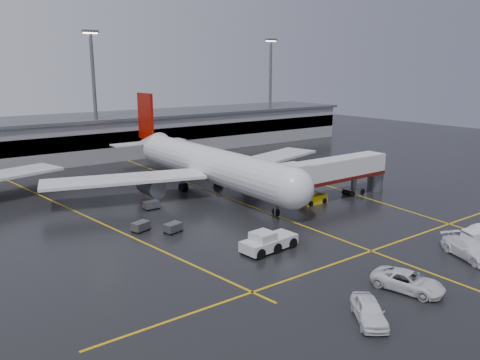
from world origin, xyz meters
TOP-DOWN VIEW (x-y plane):
  - ground at (0.00, 0.00)m, footprint 220.00×220.00m
  - apron_line_centre at (0.00, 0.00)m, footprint 0.25×90.00m
  - apron_line_stop at (0.00, -22.00)m, footprint 60.00×0.25m
  - apron_line_left at (-20.00, 10.00)m, footprint 9.99×69.35m
  - apron_line_right at (18.00, 10.00)m, footprint 7.57×69.64m
  - terminal at (0.00, 47.93)m, footprint 122.00×19.00m
  - light_mast_mid at (-5.00, 42.00)m, footprint 3.00×1.20m
  - light_mast_right at (40.00, 42.00)m, footprint 3.00×1.20m
  - main_airliner at (0.00, 9.70)m, footprint 48.80×45.60m
  - jet_bridge at (11.87, -6.00)m, footprint 19.90×3.40m
  - pushback_tractor at (-8.46, -15.53)m, footprint 6.42×3.15m
  - belt_loader at (7.91, -5.82)m, footprint 3.94×1.92m
  - service_van_a at (-4.75, -29.52)m, footprint 4.09×6.44m
  - service_van_b at (6.29, -28.96)m, footprint 4.80×6.97m
  - service_van_d at (-11.40, -30.77)m, footprint 4.52×5.13m
  - baggage_cart_a at (-13.64, -4.87)m, footprint 2.28×1.80m
  - baggage_cart_b at (-16.42, -2.25)m, footprint 2.33×1.91m
  - baggage_cart_c at (-11.51, 5.02)m, footprint 2.04×1.37m

SIDE VIEW (x-z plane):
  - ground at x=0.00m, z-range 0.00..0.00m
  - apron_line_centre at x=0.00m, z-range 0.00..0.02m
  - apron_line_stop at x=0.00m, z-range 0.00..0.02m
  - apron_line_left at x=-20.00m, z-range 0.00..0.02m
  - apron_line_right at x=18.00m, z-range 0.00..0.02m
  - belt_loader at x=7.91m, z-range -0.63..1.84m
  - baggage_cart_a at x=-13.64m, z-range 0.07..1.19m
  - baggage_cart_b at x=-16.42m, z-range 0.07..1.19m
  - baggage_cart_c at x=-11.51m, z-range 0.07..1.19m
  - service_van_a at x=-4.75m, z-range 0.00..1.65m
  - service_van_d at x=-11.40m, z-range 0.00..1.68m
  - pushback_tractor at x=-8.46m, z-range -0.23..2.00m
  - service_van_b at x=6.29m, z-range 0.00..1.88m
  - jet_bridge at x=11.87m, z-range 0.91..6.96m
  - main_airliner at x=0.00m, z-range -2.84..11.26m
  - terminal at x=0.00m, z-range 0.02..8.62m
  - light_mast_mid at x=-5.00m, z-range 1.75..27.20m
  - light_mast_right at x=40.00m, z-range 1.75..27.20m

